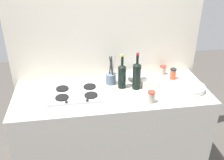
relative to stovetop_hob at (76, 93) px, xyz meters
name	(u,v)px	position (x,y,z in m)	size (l,w,h in m)	color
counter_block	(112,130)	(0.33, 0.01, -0.46)	(1.80, 0.70, 0.90)	beige
backsplash_panel	(106,44)	(0.33, 0.39, 0.32)	(1.90, 0.06, 2.46)	beige
stovetop_hob	(76,93)	(0.00, 0.00, 0.00)	(0.51, 0.35, 0.04)	#B2B2B7
plate_stack	(191,88)	(1.06, -0.08, 0.01)	(0.25, 0.25, 0.05)	white
wine_bottle_leftmost	(137,75)	(0.56, 0.03, 0.12)	(0.08, 0.08, 0.36)	black
wine_bottle_mid_left	(122,75)	(0.43, 0.07, 0.11)	(0.07, 0.07, 0.34)	black
mixing_bowl	(135,76)	(0.59, 0.20, 0.03)	(0.20, 0.20, 0.07)	silver
butter_dish	(150,84)	(0.70, 0.04, 0.02)	(0.16, 0.08, 0.07)	silver
utensil_crock	(111,78)	(0.34, 0.17, 0.05)	(0.10, 0.10, 0.29)	slate
condiment_jar_front	(173,74)	(0.97, 0.16, 0.04)	(0.06, 0.06, 0.11)	#C64C2D
condiment_jar_rear	(163,70)	(0.91, 0.28, 0.03)	(0.07, 0.07, 0.10)	#9E998C
condiment_jar_spare	(151,97)	(0.63, -0.22, 0.04)	(0.07, 0.07, 0.11)	#9E998C
cutting_board	(120,99)	(0.38, -0.16, 0.00)	(0.27, 0.19, 0.02)	silver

